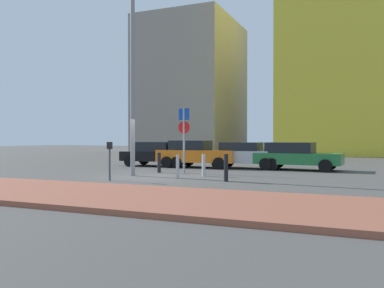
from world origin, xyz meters
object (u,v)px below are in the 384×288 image
Objects in this scene: parked_car_silver at (247,155)px; parked_car_black at (158,154)px; street_lamp at (133,68)px; traffic_bollard_near at (159,163)px; traffic_bollard_far at (204,165)px; parked_car_green at (296,155)px; traffic_bollard_edge at (178,166)px; parking_sign_post at (184,132)px; traffic_bollard_mid at (226,168)px; parked_car_orange at (196,154)px; parking_meter at (110,156)px.

parked_car_black is at bearing -175.41° from parked_car_silver.
street_lamp is 8.52× the size of traffic_bollard_near.
parked_car_silver is 5.15m from traffic_bollard_far.
traffic_bollard_edge is at bearing -121.68° from parked_car_green.
parking_sign_post reaches higher than traffic_bollard_mid.
parked_car_orange is 5.52m from parked_car_green.
traffic_bollard_edge is at bearing -100.72° from parked_car_silver.
street_lamp reaches higher than parked_car_silver.
parked_car_orange is 2.99× the size of parking_meter.
traffic_bollard_near is 4.94m from traffic_bollard_mid.
parked_car_green is 6.94m from traffic_bollard_mid.
parked_car_green is 7.19m from traffic_bollard_near.
traffic_bollard_edge is at bearing 168.05° from traffic_bollard_mid.
traffic_bollard_edge is (1.65, -5.96, -0.30)m from parked_car_orange.
parked_car_green is (2.66, -0.09, 0.01)m from parked_car_silver.
traffic_bollard_edge is at bearing 44.10° from parking_meter.
parked_car_orange reaches higher than traffic_bollard_edge.
traffic_bollard_edge is (4.05, -5.93, -0.25)m from parked_car_black.
parking_meter reaches higher than traffic_bollard_far.
traffic_bollard_far is at bearing -44.78° from parked_car_black.
parking_meter is (-5.88, -8.22, 0.21)m from parked_car_green.
parked_car_silver is 0.53× the size of street_lamp.
parking_sign_post is (3.29, -3.61, 1.22)m from parked_car_black.
traffic_bollard_mid is (4.24, -2.54, 0.04)m from traffic_bollard_near.
traffic_bollard_mid is (1.08, -6.83, -0.23)m from parked_car_silver.
parked_car_black is 5.03m from parking_sign_post.
traffic_bollard_edge is at bearing -74.56° from parked_car_orange.
traffic_bollard_far is 0.98× the size of traffic_bollard_edge.
traffic_bollard_edge is (-3.87, -6.26, -0.28)m from parked_car_green.
parked_car_silver is at bearing 98.96° from traffic_bollard_mid.
parked_car_black is at bearing 135.22° from traffic_bollard_far.
traffic_bollard_near is (-0.31, -3.90, -0.31)m from parked_car_orange.
parked_car_orange reaches higher than traffic_bollard_mid.
street_lamp is at bearing -119.19° from parked_car_silver.
parked_car_silver is 8.91m from parking_meter.
parking_meter is at bearing -106.39° from parking_sign_post.
traffic_bollard_near is (-1.20, -0.26, -1.48)m from parking_sign_post.
traffic_bollard_mid is at bearing -11.95° from traffic_bollard_edge.
parked_car_silver is 8.15m from street_lamp.
traffic_bollard_far is (2.69, 3.19, -0.50)m from parking_meter.
parked_car_green is 7.37m from traffic_bollard_edge.
parking_sign_post is 3.22× the size of traffic_bollard_near.
traffic_bollard_mid is at bearing -42.72° from parking_sign_post.
parked_car_orange reaches higher than parking_meter.
parked_car_green reaches higher than traffic_bollard_far.
parked_car_orange is 4.76× the size of traffic_bollard_far.
parked_car_orange is 7.06m from street_lamp.
parking_meter is 4.56m from traffic_bollard_mid.
parking_sign_post is 2.94× the size of traffic_bollard_mid.
parked_car_green is at bearing 3.18° from parked_car_orange.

